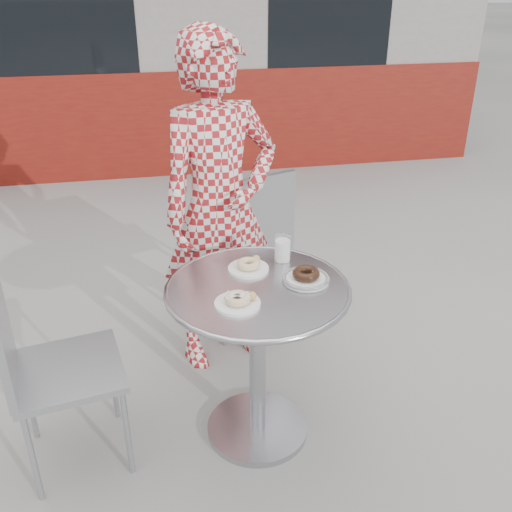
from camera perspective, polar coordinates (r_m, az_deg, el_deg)
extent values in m
plane|color=#999692|center=(2.72, 0.73, -16.55)|extent=(60.00, 60.00, 0.00)
cube|color=gray|center=(7.55, -8.88, 23.91)|extent=(6.00, 4.00, 3.00)
cube|color=maroon|center=(5.79, -7.02, 13.11)|extent=(6.02, 0.20, 1.00)
cylinder|color=silver|center=(2.69, 0.14, -16.74)|extent=(0.45, 0.45, 0.03)
cylinder|color=silver|center=(2.45, 0.15, -10.68)|extent=(0.07, 0.07, 0.72)
cylinder|color=silver|center=(2.25, 0.16, -3.33)|extent=(0.72, 0.72, 0.02)
torus|color=silver|center=(2.25, 0.16, -3.33)|extent=(0.74, 0.74, 0.02)
cube|color=#A2A4A9|center=(3.18, -1.94, 1.02)|extent=(0.58, 0.58, 0.03)
cube|color=#A2A4A9|center=(2.91, 0.06, 3.70)|extent=(0.43, 0.18, 0.45)
cube|color=#A2A4A9|center=(2.42, -18.29, -10.84)|extent=(0.49, 0.49, 0.03)
cube|color=#A2A4A9|center=(2.30, -24.00, -7.22)|extent=(0.11, 0.41, 0.42)
imported|color=maroon|center=(2.75, -3.64, 4.74)|extent=(0.70, 0.57, 1.66)
cylinder|color=white|center=(2.36, -0.77, -1.27)|extent=(0.17, 0.17, 0.01)
torus|color=tan|center=(2.35, -0.77, -0.81)|extent=(0.10, 0.10, 0.03)
sphere|color=#B77A3F|center=(2.39, 0.02, -0.29)|extent=(0.03, 0.03, 0.03)
cylinder|color=white|center=(2.13, -1.86, -4.77)|extent=(0.17, 0.17, 0.01)
torus|color=tan|center=(2.12, -1.87, -4.27)|extent=(0.10, 0.10, 0.03)
sphere|color=#B77A3F|center=(2.13, -0.41, -4.02)|extent=(0.03, 0.03, 0.03)
cylinder|color=white|center=(2.29, 5.01, -2.30)|extent=(0.19, 0.19, 0.01)
torus|color=black|center=(2.28, 5.03, -1.76)|extent=(0.11, 0.11, 0.04)
torus|color=black|center=(2.29, 5.01, -2.21)|extent=(0.19, 0.19, 0.02)
cylinder|color=white|center=(2.42, 2.66, 0.55)|extent=(0.06, 0.06, 0.09)
cylinder|color=white|center=(2.42, 2.66, 0.75)|extent=(0.07, 0.07, 0.11)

